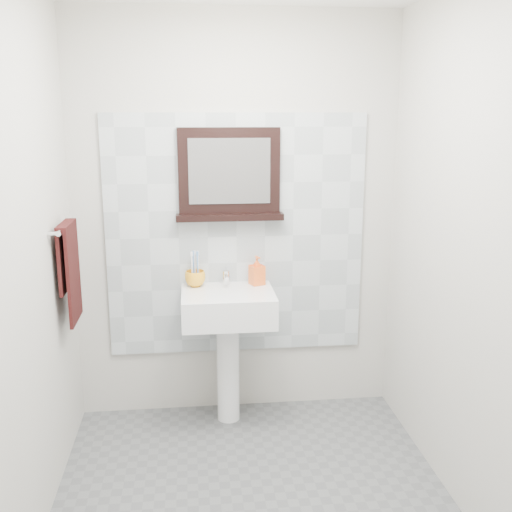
{
  "coord_description": "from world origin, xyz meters",
  "views": [
    {
      "loc": [
        -0.28,
        -2.55,
        1.9
      ],
      "look_at": [
        0.06,
        0.55,
        1.15
      ],
      "focal_mm": 42.0,
      "sensor_mm": 36.0,
      "label": 1
    }
  ],
  "objects": [
    {
      "name": "pedestal_sink",
      "position": [
        -0.07,
        0.87,
        0.68
      ],
      "size": [
        0.55,
        0.44,
        0.96
      ],
      "color": "white",
      "rests_on": "ground"
    },
    {
      "name": "splashback",
      "position": [
        0.0,
        1.09,
        1.15
      ],
      "size": [
        1.6,
        0.02,
        1.5
      ],
      "primitive_type": "cube",
      "color": "#B1BBC0",
      "rests_on": "back_wall"
    },
    {
      "name": "front_wall",
      "position": [
        0.0,
        -1.1,
        1.25
      ],
      "size": [
        2.0,
        0.01,
        2.5
      ],
      "primitive_type": "cube",
      "color": "#BBB9B2",
      "rests_on": "ground"
    },
    {
      "name": "toothbrushes",
      "position": [
        -0.26,
        1.0,
        0.98
      ],
      "size": [
        0.05,
        0.04,
        0.21
      ],
      "color": "white",
      "rests_on": "toothbrush_cup"
    },
    {
      "name": "towel_bar",
      "position": [
        -0.95,
        0.69,
        1.31
      ],
      "size": [
        0.07,
        0.4,
        0.03
      ],
      "color": "silver",
      "rests_on": "left_wall"
    },
    {
      "name": "soap_dispenser",
      "position": [
        0.12,
        1.0,
        0.95
      ],
      "size": [
        0.11,
        0.11,
        0.18
      ],
      "primitive_type": "imported",
      "rotation": [
        0.0,
        0.0,
        0.37
      ],
      "color": "#FF3E1E",
      "rests_on": "pedestal_sink"
    },
    {
      "name": "floor",
      "position": [
        0.0,
        0.0,
        0.0
      ],
      "size": [
        2.0,
        2.2,
        0.01
      ],
      "primitive_type": "cube",
      "color": "#5A5D60",
      "rests_on": "ground"
    },
    {
      "name": "hand_towel",
      "position": [
        -0.94,
        0.69,
        1.1
      ],
      "size": [
        0.06,
        0.3,
        0.55
      ],
      "color": "black",
      "rests_on": "towel_bar"
    },
    {
      "name": "back_wall",
      "position": [
        0.0,
        1.1,
        1.25
      ],
      "size": [
        2.0,
        0.01,
        2.5
      ],
      "primitive_type": "cube",
      "color": "#BBB9B2",
      "rests_on": "ground"
    },
    {
      "name": "framed_mirror",
      "position": [
        -0.04,
        1.06,
        1.52
      ],
      "size": [
        0.65,
        0.11,
        0.55
      ],
      "color": "black",
      "rests_on": "back_wall"
    },
    {
      "name": "right_wall",
      "position": [
        1.0,
        0.0,
        1.25
      ],
      "size": [
        0.01,
        2.2,
        2.5
      ],
      "primitive_type": "cube",
      "color": "#BBB9B2",
      "rests_on": "ground"
    },
    {
      "name": "left_wall",
      "position": [
        -1.0,
        0.0,
        1.25
      ],
      "size": [
        0.01,
        2.2,
        2.5
      ],
      "primitive_type": "cube",
      "color": "#BBB9B2",
      "rests_on": "ground"
    },
    {
      "name": "toothbrush_cup",
      "position": [
        -0.26,
        1.0,
        0.91
      ],
      "size": [
        0.16,
        0.16,
        0.1
      ],
      "primitive_type": "imported",
      "rotation": [
        0.0,
        0.0,
        -0.43
      ],
      "color": "#FFA91E",
      "rests_on": "pedestal_sink"
    }
  ]
}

